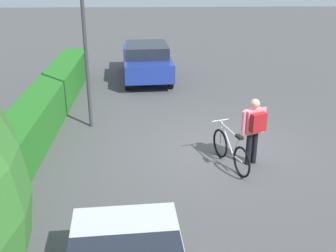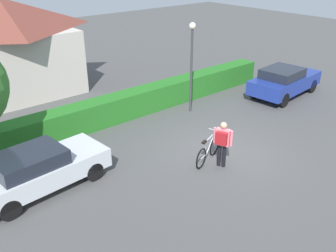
{
  "view_description": "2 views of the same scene",
  "coord_description": "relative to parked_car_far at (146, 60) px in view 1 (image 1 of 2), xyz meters",
  "views": [
    {
      "loc": [
        -9.59,
        1.73,
        4.68
      ],
      "look_at": [
        -1.07,
        1.48,
        1.14
      ],
      "focal_mm": 45.04,
      "sensor_mm": 36.0,
      "label": 1
    },
    {
      "loc": [
        -9.07,
        -7.67,
        6.65
      ],
      "look_at": [
        -1.35,
        1.5,
        0.96
      ],
      "focal_mm": 40.11,
      "sensor_mm": 36.0,
      "label": 2
    }
  ],
  "objects": [
    {
      "name": "street_lamp",
      "position": [
        -4.87,
        1.52,
        1.8
      ],
      "size": [
        0.28,
        0.28,
        3.93
      ],
      "color": "#38383D",
      "rests_on": "ground"
    },
    {
      "name": "bicycle",
      "position": [
        -7.42,
        -2.08,
        -0.37
      ],
      "size": [
        1.68,
        0.72,
        0.98
      ],
      "color": "black",
      "rests_on": "ground"
    },
    {
      "name": "parked_car_far",
      "position": [
        0.0,
        0.0,
        0.0
      ],
      "size": [
        4.23,
        2.1,
        1.45
      ],
      "color": "navy",
      "rests_on": "ground"
    },
    {
      "name": "person_rider",
      "position": [
        -7.33,
        -2.61,
        0.21
      ],
      "size": [
        0.48,
        0.61,
        1.62
      ],
      "color": "black",
      "rests_on": "ground"
    },
    {
      "name": "ground_plane",
      "position": [
        -6.61,
        -2.09,
        -0.77
      ],
      "size": [
        60.0,
        60.0,
        0.0
      ],
      "primitive_type": "plane",
      "color": "#4B4B4B"
    },
    {
      "name": "hedge_row",
      "position": [
        -6.61,
        2.85,
        -0.23
      ],
      "size": [
        14.62,
        0.9,
        1.08
      ],
      "primitive_type": "cube",
      "color": "#256F21",
      "rests_on": "ground"
    }
  ]
}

